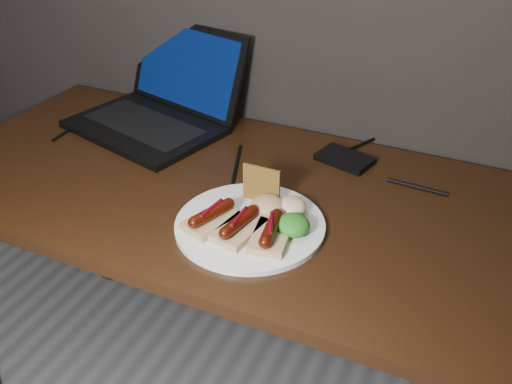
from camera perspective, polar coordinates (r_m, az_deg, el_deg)
The scene contains 12 objects.
desk at distance 1.38m, azimuth -3.83°, elevation -2.31°, with size 1.40×0.70×0.75m.
laptop at distance 1.62m, azimuth -9.63°, elevation 8.48°, with size 0.48×0.45×0.25m.
hard_drive at distance 1.43m, azimuth 8.86°, elevation 3.31°, with size 0.13×0.08×0.02m, color black.
desk_cables at distance 1.46m, azimuth -0.06°, elevation 4.08°, with size 1.00×0.39×0.01m.
plate at distance 1.18m, azimuth -0.61°, elevation -3.33°, with size 0.31×0.31×0.01m, color white.
bread_sausage_left at distance 1.17m, azimuth -4.43°, elevation -2.56°, with size 0.10×0.13×0.04m.
bread_sausage_center at distance 1.14m, azimuth -1.68°, elevation -3.46°, with size 0.09×0.13×0.04m.
bread_sausage_right at distance 1.12m, azimuth 1.50°, elevation -4.10°, with size 0.09×0.12×0.04m.
crispbread at distance 1.22m, azimuth 0.55°, elevation 0.75°, with size 0.09×0.01×0.09m, color olive.
salad_greens at distance 1.14m, azimuth 3.69°, elevation -3.31°, with size 0.07×0.07×0.04m, color #186213.
salsa_mound at distance 1.19m, azimuth 1.23°, elevation -1.40°, with size 0.07×0.07×0.04m, color maroon.
coleslaw_mound at distance 1.20m, azimuth 3.52°, elevation -1.45°, with size 0.06×0.06×0.04m, color beige.
Camera 1 is at (0.56, 0.39, 1.45)m, focal length 40.00 mm.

